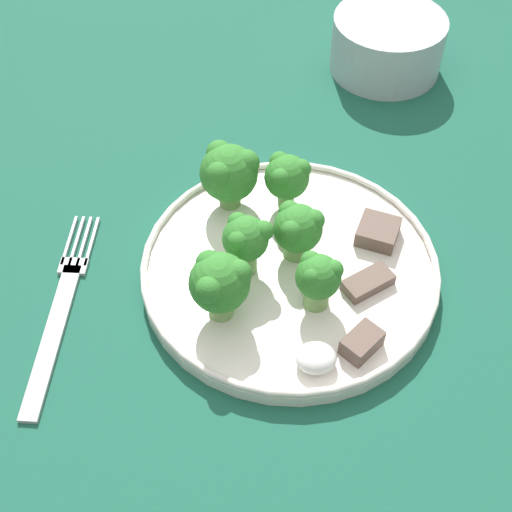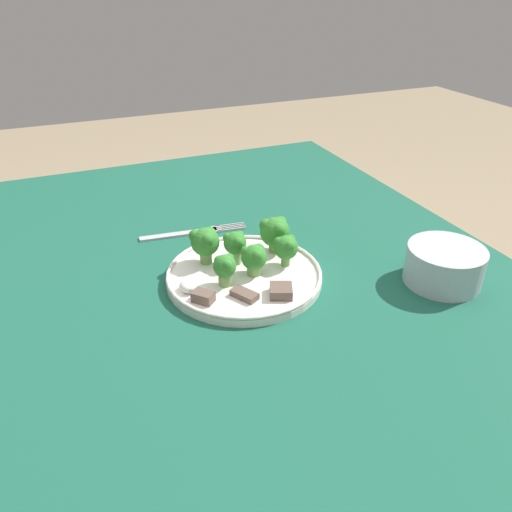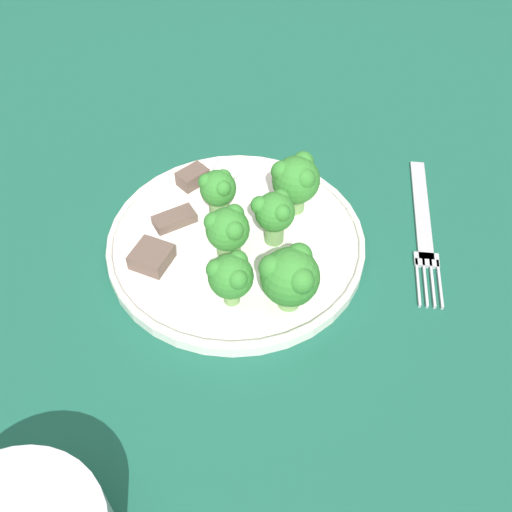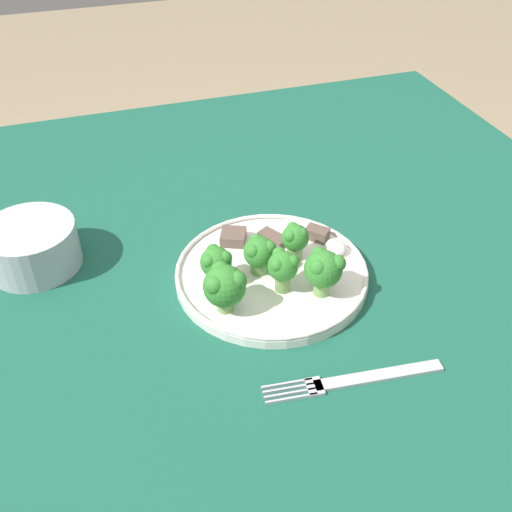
% 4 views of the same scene
% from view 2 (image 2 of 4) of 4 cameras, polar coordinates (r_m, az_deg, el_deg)
% --- Properties ---
extents(table, '(1.20, 1.00, 0.75)m').
position_cam_2_polar(table, '(0.88, -4.62, -8.02)').
color(table, '#195642').
rests_on(table, ground_plane).
extents(dinner_plate, '(0.25, 0.25, 0.02)m').
position_cam_2_polar(dinner_plate, '(0.81, -1.36, -2.21)').
color(dinner_plate, white).
rests_on(dinner_plate, table).
extents(fork, '(0.04, 0.20, 0.00)m').
position_cam_2_polar(fork, '(0.96, -7.23, 2.69)').
color(fork, '#B2B2B7').
rests_on(fork, table).
extents(cream_bowl, '(0.12, 0.12, 0.06)m').
position_cam_2_polar(cream_bowl, '(0.85, 20.69, -1.08)').
color(cream_bowl, '#B7BCC6').
rests_on(cream_bowl, table).
extents(broccoli_floret_near_rim_left, '(0.04, 0.04, 0.05)m').
position_cam_2_polar(broccoli_floret_near_rim_left, '(0.79, -0.23, -0.17)').
color(broccoli_floret_near_rim_left, '#709E56').
rests_on(broccoli_floret_near_rim_left, dinner_plate).
extents(broccoli_floret_center_left, '(0.04, 0.04, 0.05)m').
position_cam_2_polar(broccoli_floret_center_left, '(0.81, 3.45, 1.01)').
color(broccoli_floret_center_left, '#709E56').
rests_on(broccoli_floret_center_left, dinner_plate).
extents(broccoli_floret_back_left, '(0.05, 0.05, 0.06)m').
position_cam_2_polar(broccoli_floret_back_left, '(0.82, -5.96, 1.62)').
color(broccoli_floret_back_left, '#709E56').
rests_on(broccoli_floret_back_left, dinner_plate).
extents(broccoli_floret_front_left, '(0.04, 0.04, 0.06)m').
position_cam_2_polar(broccoli_floret_front_left, '(0.82, -2.42, 1.43)').
color(broccoli_floret_front_left, '#709E56').
rests_on(broccoli_floret_front_left, dinner_plate).
extents(broccoli_floret_center_back, '(0.05, 0.05, 0.06)m').
position_cam_2_polar(broccoli_floret_center_back, '(0.85, 2.17, 2.83)').
color(broccoli_floret_center_back, '#709E56').
rests_on(broccoli_floret_center_back, dinner_plate).
extents(broccoli_floret_mid_cluster, '(0.04, 0.04, 0.05)m').
position_cam_2_polar(broccoli_floret_mid_cluster, '(0.76, -3.60, -1.26)').
color(broccoli_floret_mid_cluster, '#709E56').
rests_on(broccoli_floret_mid_cluster, dinner_plate).
extents(meat_slice_front_slice, '(0.04, 0.04, 0.02)m').
position_cam_2_polar(meat_slice_front_slice, '(0.74, -6.05, -4.66)').
color(meat_slice_front_slice, brown).
rests_on(meat_slice_front_slice, dinner_plate).
extents(meat_slice_middle_slice, '(0.04, 0.04, 0.02)m').
position_cam_2_polar(meat_slice_middle_slice, '(0.75, 2.87, -4.01)').
color(meat_slice_middle_slice, brown).
rests_on(meat_slice_middle_slice, dinner_plate).
extents(meat_slice_rear_slice, '(0.05, 0.04, 0.01)m').
position_cam_2_polar(meat_slice_rear_slice, '(0.75, -1.33, -4.42)').
color(meat_slice_rear_slice, brown).
rests_on(meat_slice_rear_slice, dinner_plate).
extents(sauce_dollop, '(0.03, 0.03, 0.02)m').
position_cam_2_polar(sauce_dollop, '(0.77, -7.74, -3.40)').
color(sauce_dollop, white).
rests_on(sauce_dollop, dinner_plate).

